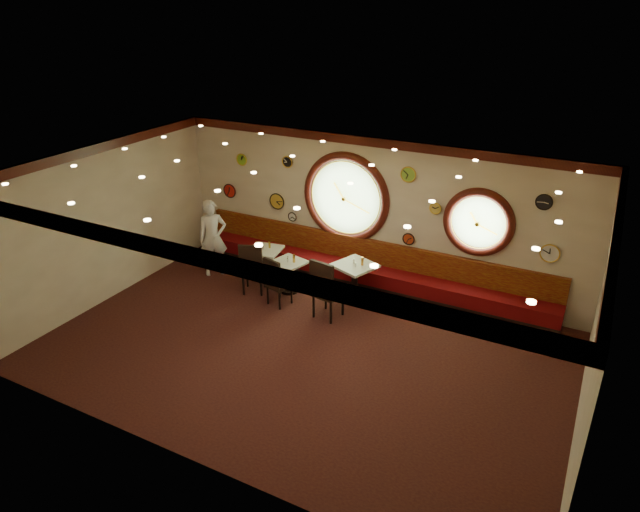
{
  "coord_description": "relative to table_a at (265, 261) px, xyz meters",
  "views": [
    {
      "loc": [
        4.23,
        -7.39,
        5.77
      ],
      "look_at": [
        -0.07,
        0.8,
        1.5
      ],
      "focal_mm": 32.0,
      "sensor_mm": 36.0,
      "label": 1
    }
  ],
  "objects": [
    {
      "name": "chair_c",
      "position": [
        1.91,
        -0.85,
        0.24
      ],
      "size": [
        0.59,
        0.59,
        0.77
      ],
      "rotation": [
        0.0,
        0.0,
        -0.15
      ],
      "color": "black",
      "rests_on": "floor"
    },
    {
      "name": "condiment_b_salt",
      "position": [
        0.68,
        -0.16,
        0.27
      ],
      "size": [
        0.03,
        0.03,
        0.09
      ],
      "primitive_type": "cylinder",
      "color": "silver",
      "rests_on": "table_b"
    },
    {
      "name": "condiment_b_pepper",
      "position": [
        0.72,
        -0.24,
        0.27
      ],
      "size": [
        0.03,
        0.03,
        0.09
      ],
      "primitive_type": "cylinder",
      "color": "silver",
      "rests_on": "table_b"
    },
    {
      "name": "table_a",
      "position": [
        0.0,
        0.0,
        0.0
      ],
      "size": [
        0.78,
        0.78,
        0.75
      ],
      "color": "black",
      "rests_on": "floor"
    },
    {
      "name": "banquette_back",
      "position": [
        2.06,
        0.93,
        0.28
      ],
      "size": [
        8.0,
        0.1,
        0.55
      ],
      "primitive_type": "cube",
      "color": "#5B0807",
      "rests_on": "wall_back"
    },
    {
      "name": "waiter",
      "position": [
        -1.19,
        -0.25,
        0.39
      ],
      "size": [
        0.73,
        0.74,
        1.72
      ],
      "primitive_type": "imported",
      "rotation": [
        0.0,
        0.0,
        0.84
      ],
      "color": "white",
      "rests_on": "floor"
    },
    {
      "name": "condiment_c_bottle",
      "position": [
        2.25,
        0.11,
        0.43
      ],
      "size": [
        0.05,
        0.05,
        0.17
      ],
      "primitive_type": "cylinder",
      "color": "#C77F2E",
      "rests_on": "table_c"
    },
    {
      "name": "table_b",
      "position": [
        0.72,
        -0.21,
        -0.03
      ],
      "size": [
        0.76,
        0.76,
        0.69
      ],
      "color": "black",
      "rests_on": "floor"
    },
    {
      "name": "wall_back",
      "position": [
        2.06,
        0.99,
        1.13
      ],
      "size": [
        9.0,
        0.02,
        3.2
      ],
      "primitive_type": "cube",
      "color": "beige",
      "rests_on": "floor"
    },
    {
      "name": "wall_clock_7",
      "position": [
        -1.54,
        0.95,
        1.08
      ],
      "size": [
        0.32,
        0.03,
        0.32
      ],
      "primitive_type": "cylinder",
      "rotation": [
        1.57,
        0.0,
        0.0
      ],
      "color": "red",
      "rests_on": "wall_back"
    },
    {
      "name": "porthole_left_ring",
      "position": [
        1.46,
        0.94,
        1.38
      ],
      "size": [
        1.61,
        0.03,
        1.61
      ],
      "primitive_type": "torus",
      "rotation": [
        1.57,
        0.0,
        0.0
      ],
      "color": "yellow",
      "rests_on": "wall_back"
    },
    {
      "name": "porthole_left_frame",
      "position": [
        1.46,
        0.97,
        1.38
      ],
      "size": [
        1.98,
        0.18,
        1.98
      ],
      "primitive_type": "torus",
      "rotation": [
        1.57,
        0.0,
        0.0
      ],
      "color": "#3D100B",
      "rests_on": "wall_back"
    },
    {
      "name": "floor",
      "position": [
        2.06,
        -2.01,
        -0.47
      ],
      "size": [
        9.0,
        6.0,
        0.0
      ],
      "primitive_type": "cube",
      "color": "black",
      "rests_on": "ground"
    },
    {
      "name": "wall_clock_4",
      "position": [
        2.81,
        0.95,
        2.08
      ],
      "size": [
        0.3,
        0.03,
        0.3
      ],
      "primitive_type": "cylinder",
      "rotation": [
        1.57,
        0.0,
        0.0
      ],
      "color": "#81B438",
      "rests_on": "wall_back"
    },
    {
      "name": "condiment_a_bottle",
      "position": [
        0.05,
        0.11,
        0.35
      ],
      "size": [
        0.04,
        0.04,
        0.14
      ],
      "primitive_type": "cylinder",
      "color": "gold",
      "rests_on": "table_a"
    },
    {
      "name": "ceiling",
      "position": [
        2.06,
        -2.01,
        2.73
      ],
      "size": [
        9.0,
        6.0,
        0.02
      ],
      "primitive_type": "cube",
      "color": "#B48E32",
      "rests_on": "wall_back"
    },
    {
      "name": "condiment_a_salt",
      "position": [
        -0.11,
        0.08,
        0.33
      ],
      "size": [
        0.04,
        0.04,
        0.11
      ],
      "primitive_type": "cylinder",
      "color": "silver",
      "rests_on": "table_a"
    },
    {
      "name": "condiment_c_pepper",
      "position": [
        2.16,
        -0.02,
        0.39
      ],
      "size": [
        0.03,
        0.03,
        0.09
      ],
      "primitive_type": "cylinder",
      "color": "silver",
      "rests_on": "table_c"
    },
    {
      "name": "porthole_left_glass",
      "position": [
        1.46,
        0.99,
        1.38
      ],
      "size": [
        1.66,
        0.02,
        1.66
      ],
      "primitive_type": "cylinder",
      "rotation": [
        1.57,
        0.0,
        0.0
      ],
      "color": "#95BF72",
      "rests_on": "wall_back"
    },
    {
      "name": "molding_right",
      "position": [
        6.51,
        -2.01,
        2.64
      ],
      "size": [
        0.1,
        6.0,
        0.18
      ],
      "primitive_type": "cube",
      "color": "#3D100B",
      "rests_on": "wall_back"
    },
    {
      "name": "wall_clock_5",
      "position": [
        3.41,
        0.95,
        1.48
      ],
      "size": [
        0.22,
        0.03,
        0.22
      ],
      "primitive_type": "cylinder",
      "rotation": [
        1.57,
        0.0,
        0.0
      ],
      "color": "gold",
      "rests_on": "wall_back"
    },
    {
      "name": "banquette_base",
      "position": [
        2.06,
        0.71,
        -0.37
      ],
      "size": [
        8.0,
        0.55,
        0.2
      ],
      "primitive_type": "cube",
      "color": "black",
      "rests_on": "floor"
    },
    {
      "name": "banquette_seat",
      "position": [
        2.06,
        0.71,
        -0.12
      ],
      "size": [
        8.0,
        0.55,
        0.3
      ],
      "primitive_type": "cube",
      "color": "#55070B",
      "rests_on": "banquette_base"
    },
    {
      "name": "molding_front",
      "position": [
        2.06,
        -4.96,
        2.64
      ],
      "size": [
        9.0,
        0.1,
        0.18
      ],
      "primitive_type": "cube",
      "color": "#3D100B",
      "rests_on": "wall_back"
    },
    {
      "name": "porthole_right_ring",
      "position": [
        4.26,
        0.94,
        1.33
      ],
      "size": [
        1.09,
        0.03,
        1.09
      ],
      "primitive_type": "torus",
      "rotation": [
        1.57,
        0.0,
        0.0
      ],
      "color": "yellow",
      "rests_on": "wall_back"
    },
    {
      "name": "wall_right",
      "position": [
        6.56,
        -2.01,
        1.13
      ],
      "size": [
        0.02,
        6.0,
        3.2
      ],
      "primitive_type": "cube",
      "color": "beige",
      "rests_on": "floor"
    },
    {
      "name": "table_c",
      "position": [
        2.11,
        0.08,
        0.04
      ],
      "size": [
        0.96,
        0.96,
        0.81
      ],
      "color": "black",
      "rests_on": "floor"
    },
    {
      "name": "wall_clock_1",
      "position": [
        -0.24,
        0.95,
        1.03
      ],
      "size": [
        0.36,
        0.03,
        0.36
      ],
      "primitive_type": "cylinder",
      "rotation": [
        1.57,
        0.0,
        0.0
      ],
      "color": "gold",
      "rests_on": "wall_back"
    },
    {
      "name": "wall_clock_9",
      "position": [
        0.16,
        0.95,
        0.73
      ],
      "size": [
        0.2,
        0.03,
        0.2
      ],
      "primitive_type": "cylinder",
      "rotation": [
        1.57,
        0.0,
        0.0
      ],
      "color": "white",
      "rests_on": "wall_back"
    },
    {
      "name": "condiment_c_salt",
      "position": [
        2.06,
        0.11,
        0.39
      ],
      "size": [
        0.03,
        0.03,
        0.1
      ],
      "primitive_type": "cylinder",
      "color": "silver",
      "rests_on": "table_c"
    },
    {
      "name": "wall_clock_0",
      "position": [
        0.06,
        0.95,
        1.98
      ],
      "size": [
        0.24,
        0.03,
        0.24
      ],
      "primitive_type": "cylinder",
      "rotation": [
        1.57,
        0.0,
        0.0
      ],
      "color": "black",
      "rests_on": "wall_back"
    },
    {
      "name": "porthole_right_frame",
      "position": [
        4.26,
        0.97,
        1.33
      ],
      "size": [
        1.38,
        0.18,
        1.38
      ],
      "primitive_type": "torus",
      "rotation": [
        1.57,
        0.0,
        0.0
      ],
      "color": "#3D100B",
      "rests_on": "wall_back"
    },
    {
      "name": "wall_front",
      "position": [
        2.06,
        -5.01,
        1.13
      ],
      "size": [
        9.0,
        0.02,
        3.2
      ],
      "primitive_type": "cube",
      "color": "beige",
      "rests_on": "floor"
    },
    {
      "name": "chair_a",
      "position": [
        0.1,
        -0.65,
        0.19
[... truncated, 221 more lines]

